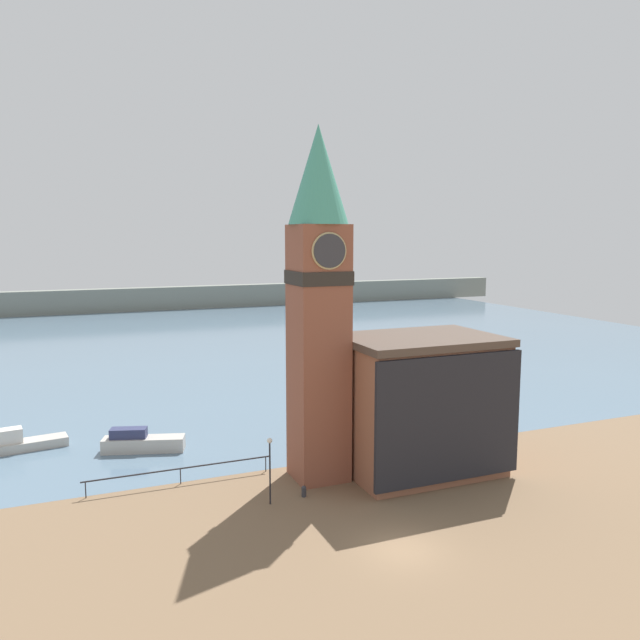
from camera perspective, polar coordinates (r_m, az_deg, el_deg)
ground_plane at (r=34.85m, az=7.53°, el=-20.11°), size 160.00×160.00×0.00m
water at (r=102.54m, az=-13.34°, el=-1.61°), size 160.00×120.00×0.00m
far_shoreline at (r=141.58m, az=-15.94°, el=1.85°), size 180.00×3.00×5.00m
pier_railing at (r=43.10m, az=-12.65°, el=-13.22°), size 12.32×0.08×1.09m
clock_tower at (r=40.60m, az=-0.13°, el=2.24°), size 3.89×3.89×23.21m
pier_building at (r=43.86m, az=9.13°, el=-7.56°), size 10.67×7.72×9.46m
boat_near at (r=50.01m, az=-16.04°, el=-10.69°), size 6.24×3.27×1.82m
boat_far at (r=53.41m, az=-26.25°, el=-10.07°), size 7.05×2.63×1.81m
mooring_bollard_near at (r=40.47m, az=-1.49°, el=-15.34°), size 0.32×0.32×0.71m
lamp_post at (r=38.65m, az=-4.61°, el=-12.50°), size 0.32×0.32×4.17m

